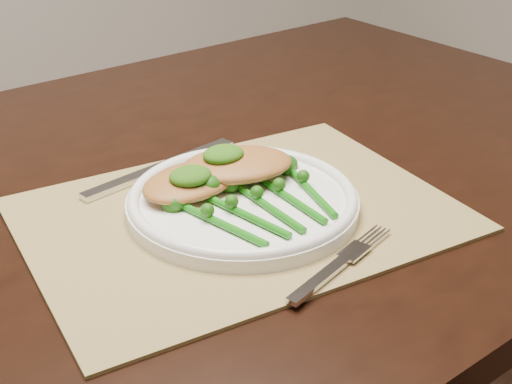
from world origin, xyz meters
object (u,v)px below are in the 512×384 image
dinner_plate (243,200)px  broccolini_bundle (267,206)px  placemat (240,214)px  chicken_fillet_left (190,181)px

dinner_plate → broccolini_bundle: bearing=-77.7°
placemat → dinner_plate: 0.02m
dinner_plate → chicken_fillet_left: (-0.04, 0.04, 0.02)m
placemat → dinner_plate: (0.01, 0.01, 0.01)m
placemat → dinner_plate: dinner_plate is taller
dinner_plate → placemat: bearing=-142.7°
chicken_fillet_left → broccolini_bundle: chicken_fillet_left is taller
placemat → broccolini_bundle: 0.04m
broccolini_bundle → dinner_plate: bearing=96.4°
chicken_fillet_left → broccolini_bundle: 0.10m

